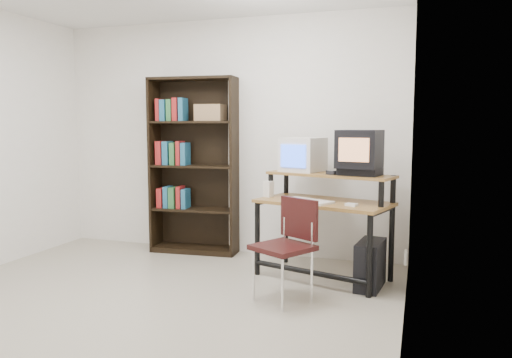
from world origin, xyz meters
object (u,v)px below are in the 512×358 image
(crt_tv, at_px, (359,149))
(pc_tower, at_px, (370,265))
(crt_monitor, at_px, (303,155))
(computer_desk, at_px, (324,205))
(bookshelf, at_px, (195,164))
(school_chair, at_px, (289,238))

(crt_tv, height_order, pc_tower, crt_tv)
(pc_tower, bearing_deg, crt_monitor, 156.38)
(computer_desk, bearing_deg, crt_tv, 17.54)
(crt_tv, relative_size, bookshelf, 0.21)
(crt_tv, relative_size, pc_tower, 0.93)
(pc_tower, height_order, bookshelf, bookshelf)
(pc_tower, relative_size, bookshelf, 0.23)
(crt_monitor, xyz_separation_m, pc_tower, (0.71, -0.41, -0.93))
(computer_desk, xyz_separation_m, bookshelf, (-1.58, 0.53, 0.31))
(computer_desk, distance_m, pc_tower, 0.68)
(computer_desk, distance_m, bookshelf, 1.69)
(school_chair, distance_m, bookshelf, 1.91)
(crt_monitor, bearing_deg, computer_desk, -23.92)
(bookshelf, bearing_deg, pc_tower, -23.50)
(school_chair, bearing_deg, pc_tower, 69.15)
(computer_desk, xyz_separation_m, crt_monitor, (-0.26, 0.23, 0.45))
(school_chair, bearing_deg, crt_monitor, 126.29)
(computer_desk, bearing_deg, school_chair, -87.36)
(crt_tv, xyz_separation_m, bookshelf, (-1.89, 0.52, -0.22))
(crt_tv, bearing_deg, crt_monitor, 167.98)
(school_chair, bearing_deg, computer_desk, 106.29)
(crt_monitor, height_order, bookshelf, bookshelf)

